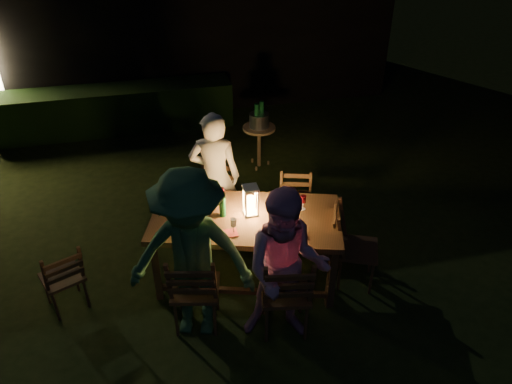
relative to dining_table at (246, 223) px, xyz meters
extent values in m
plane|color=black|center=(-0.93, 0.68, -0.77)|extent=(40.00, 40.00, 0.00)
cube|color=black|center=(-0.93, 6.88, 0.83)|extent=(10.00, 4.00, 3.20)
cube|color=black|center=(-1.43, 4.43, -0.37)|extent=(4.20, 0.70, 0.80)
cube|color=#50371A|center=(0.00, 0.00, 0.05)|extent=(2.26, 1.58, 0.07)
cube|color=#50371A|center=(-1.02, -0.12, -0.39)|extent=(0.08, 0.08, 0.75)
cube|color=#50371A|center=(-0.77, 0.68, -0.39)|extent=(0.08, 0.08, 0.75)
cube|color=#50371A|center=(0.77, -0.68, -0.39)|extent=(0.08, 0.08, 0.75)
cube|color=#50371A|center=(1.02, 0.12, -0.39)|extent=(0.08, 0.08, 0.75)
cube|color=#50371A|center=(-0.65, -0.58, -0.29)|extent=(0.56, 0.54, 0.04)
cube|color=#50371A|center=(-0.70, -0.78, 0.01)|extent=(0.49, 0.26, 0.55)
cube|color=#50371A|center=(0.21, -0.85, -0.28)|extent=(0.55, 0.53, 0.04)
cube|color=#50371A|center=(0.17, -1.05, 0.03)|extent=(0.50, 0.24, 0.56)
cube|color=#50371A|center=(-0.21, 0.85, -0.32)|extent=(0.56, 0.55, 0.04)
cube|color=#50371A|center=(-0.14, 1.02, -0.05)|extent=(0.46, 0.30, 0.51)
cube|color=#50371A|center=(0.75, 0.55, -0.36)|extent=(0.50, 0.48, 0.04)
cube|color=#50371A|center=(0.80, 0.72, -0.10)|extent=(0.42, 0.25, 0.47)
cube|color=#50371A|center=(1.19, -0.37, -0.30)|extent=(0.58, 0.59, 0.04)
cube|color=#50371A|center=(1.01, -0.29, -0.01)|extent=(0.32, 0.48, 0.53)
cube|color=#50371A|center=(-1.99, -0.01, -0.36)|extent=(0.52, 0.51, 0.04)
cube|color=#50371A|center=(-1.92, -0.16, -0.11)|extent=(0.42, 0.28, 0.47)
imported|color=white|center=(-0.18, 0.92, 0.08)|extent=(0.71, 0.57, 1.70)
imported|color=#D08FB9|center=(0.18, -0.92, 0.08)|extent=(0.98, 0.86, 1.70)
imported|color=#34683C|center=(-0.67, -0.65, 0.17)|extent=(1.37, 1.03, 1.88)
cube|color=white|center=(0.06, 0.03, 0.10)|extent=(0.15, 0.15, 0.03)
cube|color=white|center=(0.06, 0.03, 0.42)|extent=(0.16, 0.16, 0.03)
cylinder|color=#FF9E3F|center=(0.06, 0.03, 0.21)|extent=(0.09, 0.09, 0.18)
cylinder|color=white|center=(-0.46, 0.37, 0.09)|extent=(0.25, 0.25, 0.01)
cylinder|color=white|center=(-0.59, -0.05, 0.09)|extent=(0.25, 0.25, 0.01)
cylinder|color=white|center=(0.50, 0.08, 0.09)|extent=(0.25, 0.25, 0.01)
cylinder|color=white|center=(0.36, -0.34, 0.09)|extent=(0.25, 0.25, 0.01)
cylinder|color=#0F471E|center=(-0.24, 0.07, 0.22)|extent=(0.07, 0.07, 0.28)
cube|color=red|center=(-0.24, -0.26, 0.09)|extent=(0.18, 0.14, 0.01)
cube|color=red|center=(0.44, -0.45, 0.09)|extent=(0.18, 0.14, 0.01)
cube|color=black|center=(-0.68, -0.10, 0.09)|extent=(0.14, 0.07, 0.01)
cylinder|color=olive|center=(0.77, 2.51, -0.10)|extent=(0.51, 0.51, 0.04)
cylinder|color=olive|center=(0.77, 2.51, -0.43)|extent=(0.06, 0.06, 0.67)
cylinder|color=#A5A8AD|center=(0.77, 2.51, 0.03)|extent=(0.30, 0.30, 0.22)
cylinder|color=#0F471E|center=(0.72, 2.47, 0.08)|extent=(0.07, 0.07, 0.32)
cylinder|color=#0F471E|center=(0.82, 2.55, 0.08)|extent=(0.07, 0.07, 0.32)
camera|label=1|loc=(-0.93, -4.32, 3.23)|focal=35.00mm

